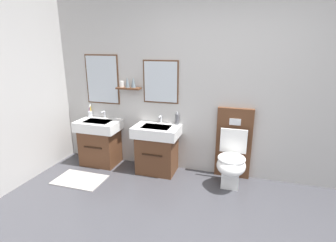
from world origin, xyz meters
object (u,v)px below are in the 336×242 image
at_px(toilet, 232,156).
at_px(soap_dispenser, 177,119).
at_px(vanity_sink_right, 157,147).
at_px(toothbrush_cup, 90,113).
at_px(vanity_sink_left, 100,141).

height_order(toilet, soap_dispenser, toilet).
height_order(vanity_sink_right, soap_dispenser, soap_dispenser).
xyz_separation_m(toilet, soap_dispenser, (-0.81, 0.17, 0.41)).
bearing_deg(vanity_sink_right, toilet, -0.35).
distance_m(vanity_sink_right, toothbrush_cup, 1.26).
height_order(toothbrush_cup, soap_dispenser, toothbrush_cup).
bearing_deg(toothbrush_cup, vanity_sink_right, -7.43).
height_order(vanity_sink_left, toilet, toilet).
height_order(vanity_sink_left, soap_dispenser, soap_dispenser).
bearing_deg(toilet, soap_dispenser, 168.14).
bearing_deg(vanity_sink_right, toothbrush_cup, 172.57).
relative_size(toilet, toothbrush_cup, 4.82).
xyz_separation_m(toothbrush_cup, soap_dispenser, (1.44, 0.01, 0.02)).
relative_size(toothbrush_cup, soap_dispenser, 1.10).
xyz_separation_m(vanity_sink_right, toothbrush_cup, (-1.19, 0.15, 0.38)).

